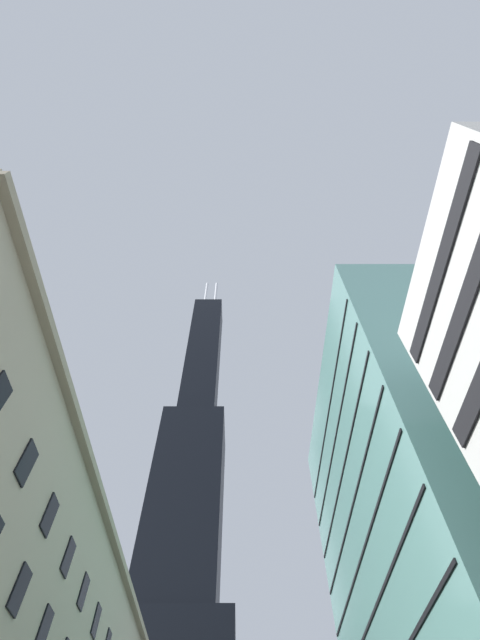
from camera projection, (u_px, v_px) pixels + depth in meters
The scene contains 2 objects.
dark_skyscraper at pixel (181, 552), 104.37m from camera, with size 27.49×27.49×195.51m.
glass_office_midrise at pixel (470, 543), 36.24m from camera, with size 19.59×32.47×42.59m.
Camera 1 is at (0.76, -11.23, 1.85)m, focal length 23.51 mm.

